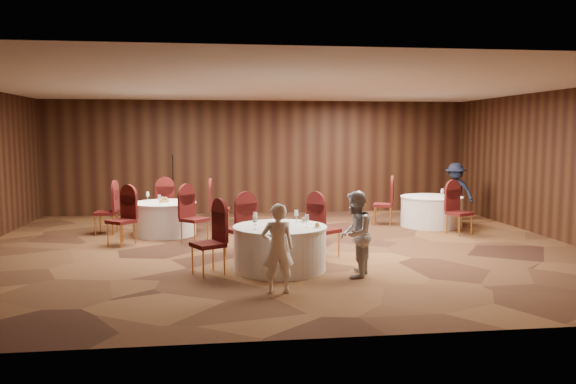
{
  "coord_description": "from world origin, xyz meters",
  "views": [
    {
      "loc": [
        -1.21,
        -10.96,
        2.28
      ],
      "look_at": [
        0.2,
        0.2,
        1.1
      ],
      "focal_mm": 35.0,
      "sensor_mm": 36.0,
      "label": 1
    }
  ],
  "objects": [
    {
      "name": "table_main",
      "position": [
        -0.19,
        -1.78,
        0.38
      ],
      "size": [
        1.57,
        1.57,
        0.74
      ],
      "color": "silver",
      "rests_on": "ground"
    },
    {
      "name": "woman_b",
      "position": [
        0.94,
        -2.39,
        0.69
      ],
      "size": [
        0.75,
        0.83,
        1.38
      ],
      "primitive_type": "imported",
      "rotation": [
        0.0,
        0.0,
        4.28
      ],
      "color": "#A9A9AE",
      "rests_on": "ground"
    },
    {
      "name": "chairs_left",
      "position": [
        -2.44,
        1.77,
        0.5
      ],
      "size": [
        3.12,
        2.96,
        1.0
      ],
      "color": "#3C0C0C",
      "rests_on": "ground"
    },
    {
      "name": "mic_stand",
      "position": [
        -2.38,
        4.12,
        0.51
      ],
      "size": [
        0.24,
        0.24,
        1.72
      ],
      "color": "black",
      "rests_on": "ground"
    },
    {
      "name": "chairs_right",
      "position": [
        3.55,
        1.78,
        0.5
      ],
      "size": [
        1.96,
        2.31,
        1.0
      ],
      "color": "#3C0C0C",
      "rests_on": "ground"
    },
    {
      "name": "man_c",
      "position": [
        5.0,
        3.03,
        0.75
      ],
      "size": [
        1.09,
        1.08,
        1.51
      ],
      "primitive_type": "imported",
      "rotation": [
        0.0,
        0.0,
        5.51
      ],
      "color": "black",
      "rests_on": "ground"
    },
    {
      "name": "table_left",
      "position": [
        -2.4,
        1.76,
        0.38
      ],
      "size": [
        1.42,
        1.42,
        0.74
      ],
      "color": "silver",
      "rests_on": "ground"
    },
    {
      "name": "table_right",
      "position": [
        4.0,
        2.15,
        0.38
      ],
      "size": [
        1.5,
        1.5,
        0.74
      ],
      "color": "silver",
      "rests_on": "ground"
    },
    {
      "name": "tabletop_left",
      "position": [
        -2.41,
        1.75,
        0.82
      ],
      "size": [
        0.86,
        0.77,
        0.22
      ],
      "color": "silver",
      "rests_on": "table_left"
    },
    {
      "name": "tabletop_right",
      "position": [
        4.16,
        1.87,
        0.9
      ],
      "size": [
        0.08,
        0.08,
        0.22
      ],
      "color": "silver",
      "rests_on": "table_right"
    },
    {
      "name": "chairs_main",
      "position": [
        -0.48,
        -1.14,
        0.5
      ],
      "size": [
        2.84,
        2.03,
        1.0
      ],
      "color": "#3C0C0C",
      "rests_on": "ground"
    },
    {
      "name": "ground",
      "position": [
        0.0,
        0.0,
        0.0
      ],
      "size": [
        12.0,
        12.0,
        0.0
      ],
      "primitive_type": "plane",
      "color": "black",
      "rests_on": "ground"
    },
    {
      "name": "tabletop_main",
      "position": [
        -0.05,
        -1.88,
        0.84
      ],
      "size": [
        1.14,
        1.06,
        0.22
      ],
      "color": "silver",
      "rests_on": "table_main"
    },
    {
      "name": "room_shell",
      "position": [
        0.0,
        0.0,
        1.96
      ],
      "size": [
        12.0,
        12.0,
        12.0
      ],
      "color": "silver",
      "rests_on": "ground"
    },
    {
      "name": "woman_a",
      "position": [
        -0.37,
        -3.15,
        0.65
      ],
      "size": [
        0.49,
        0.34,
        1.3
      ],
      "primitive_type": "imported",
      "rotation": [
        0.0,
        0.0,
        3.21
      ],
      "color": "white",
      "rests_on": "ground"
    }
  ]
}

